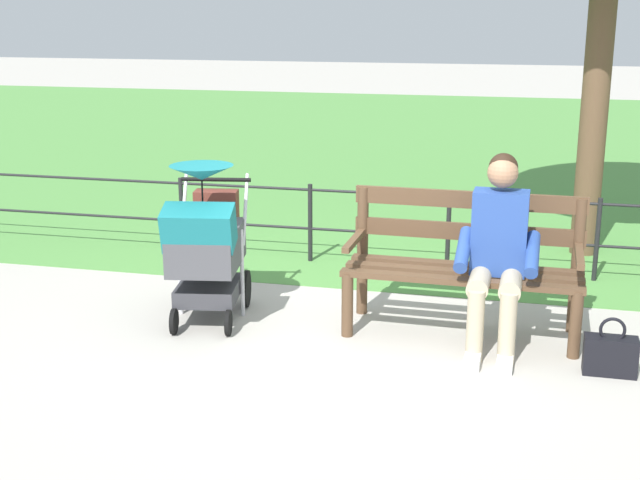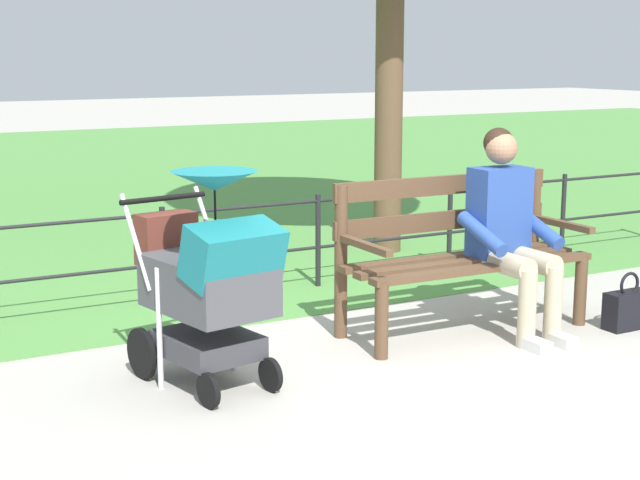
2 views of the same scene
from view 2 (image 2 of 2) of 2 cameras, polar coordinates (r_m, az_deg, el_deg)
The scene contains 7 objects.
ground_plane at distance 5.73m, azimuth 1.89°, elevation -6.61°, with size 60.00×60.00×0.00m, color #ADA89E.
grass_lawn at distance 13.88m, azimuth -17.17°, elevation 3.43°, with size 40.00×16.00×0.01m, color #518E42.
park_bench at distance 6.15m, azimuth 8.11°, elevation -0.42°, with size 1.61×0.63×0.96m.
person_on_bench at distance 6.09m, azimuth 11.12°, elevation 0.82°, with size 0.54×0.74×1.28m.
stroller at distance 5.05m, azimuth -6.57°, elevation -2.13°, with size 0.64×0.95×1.15m.
handbag at distance 6.47m, azimuth 17.70°, elevation -3.90°, with size 0.32×0.14×0.37m.
park_fence at distance 7.13m, azimuth -0.91°, elevation 0.46°, with size 8.51×0.04×0.70m.
Camera 2 is at (2.81, 4.68, 1.75)m, focal length 54.29 mm.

